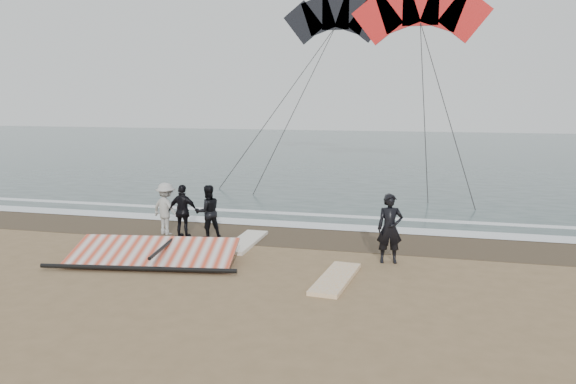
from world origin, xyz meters
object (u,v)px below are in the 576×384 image
board_cream (245,242)px  sail_rig (153,254)px  board_white (336,279)px  man_main (390,228)px

board_cream → sail_rig: sail_rig is taller
board_white → man_main: bearing=63.7°
man_main → board_cream: man_main is taller
man_main → sail_rig: (-5.83, -1.41, -0.69)m
board_white → board_cream: board_cream is taller
man_main → board_cream: bearing=156.7°
man_main → board_white: (-1.08, -1.76, -0.84)m
man_main → sail_rig: 6.04m
board_white → board_cream: bearing=144.4°
board_white → sail_rig: size_ratio=0.50×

